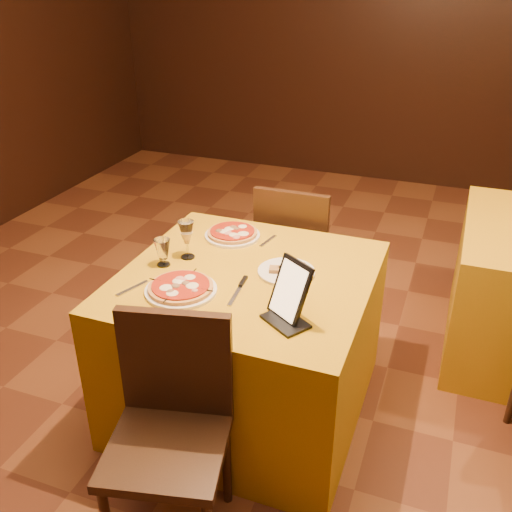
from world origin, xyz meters
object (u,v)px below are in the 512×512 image
(pizza_near, at_px, (181,289))
(wine_glass, at_px, (187,239))
(main_table, at_px, (248,342))
(chair_main_near, at_px, (167,448))
(pizza_far, at_px, (232,234))
(chair_main_far, at_px, (299,253))
(water_glass, at_px, (163,252))
(tablet, at_px, (290,290))

(pizza_near, relative_size, wine_glass, 1.62)
(main_table, bearing_deg, chair_main_near, -90.00)
(chair_main_near, xyz_separation_m, pizza_far, (-0.21, 1.13, 0.31))
(pizza_near, xyz_separation_m, pizza_far, (-0.00, 0.58, 0.00))
(chair_main_far, height_order, water_glass, chair_main_far)
(chair_main_far, xyz_separation_m, tablet, (0.28, -1.10, 0.41))
(chair_main_far, relative_size, pizza_far, 3.24)
(chair_main_near, distance_m, pizza_near, 0.67)
(main_table, bearing_deg, chair_main_far, 90.00)
(wine_glass, height_order, water_glass, wine_glass)
(chair_main_far, height_order, pizza_far, chair_main_far)
(chair_main_far, bearing_deg, chair_main_near, 89.96)
(main_table, relative_size, pizza_far, 3.91)
(chair_main_near, relative_size, tablet, 3.73)
(chair_main_far, distance_m, wine_glass, 0.93)
(tablet, bearing_deg, chair_main_far, 138.05)
(chair_main_near, distance_m, chair_main_far, 1.63)
(pizza_far, relative_size, wine_glass, 1.48)
(main_table, relative_size, chair_main_near, 1.21)
(main_table, relative_size, pizza_near, 3.58)
(chair_main_near, relative_size, wine_glass, 4.79)
(main_table, distance_m, chair_main_far, 0.84)
(chair_main_near, relative_size, pizza_far, 3.24)
(chair_main_far, relative_size, tablet, 3.73)
(wine_glass, distance_m, tablet, 0.68)
(chair_main_near, xyz_separation_m, pizza_near, (-0.21, 0.55, 0.31))
(chair_main_near, bearing_deg, main_table, 76.87)
(tablet, bearing_deg, chair_main_near, -83.90)
(wine_glass, xyz_separation_m, tablet, (0.60, -0.31, 0.03))
(main_table, height_order, water_glass, water_glass)
(water_glass, relative_size, tablet, 0.53)
(pizza_far, bearing_deg, water_glass, -114.68)
(chair_main_far, bearing_deg, wine_glass, 67.70)
(main_table, relative_size, wine_glass, 5.79)
(main_table, height_order, pizza_far, pizza_far)
(chair_main_near, height_order, chair_main_far, same)
(main_table, xyz_separation_m, pizza_far, (-0.21, 0.33, 0.39))
(water_glass, bearing_deg, pizza_far, 65.32)
(pizza_far, bearing_deg, wine_glass, -111.24)
(pizza_near, distance_m, wine_glass, 0.32)
(chair_main_near, relative_size, chair_main_far, 1.00)
(tablet, bearing_deg, pizza_far, 163.42)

